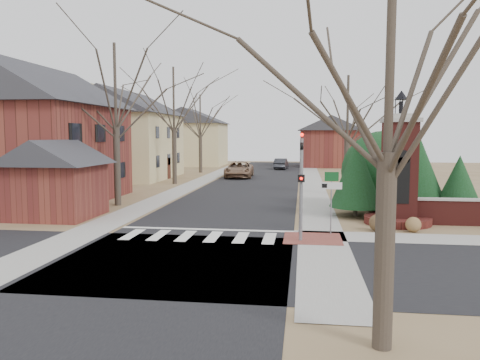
% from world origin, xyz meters
% --- Properties ---
extents(ground, '(120.00, 120.00, 0.00)m').
position_xyz_m(ground, '(0.00, 0.00, 0.00)').
color(ground, brown).
rests_on(ground, ground).
extents(main_street, '(8.00, 70.00, 0.01)m').
position_xyz_m(main_street, '(0.00, 22.00, 0.01)').
color(main_street, black).
rests_on(main_street, ground).
extents(cross_street, '(120.00, 8.00, 0.01)m').
position_xyz_m(cross_street, '(0.00, -3.00, 0.01)').
color(cross_street, black).
rests_on(cross_street, ground).
extents(crosswalk_zone, '(8.00, 2.20, 0.02)m').
position_xyz_m(crosswalk_zone, '(0.00, 0.80, 0.01)').
color(crosswalk_zone, silver).
rests_on(crosswalk_zone, ground).
extents(stop_bar, '(8.00, 0.35, 0.02)m').
position_xyz_m(stop_bar, '(0.00, 2.30, 0.01)').
color(stop_bar, silver).
rests_on(stop_bar, ground).
extents(sidewalk_right_main, '(2.00, 60.00, 0.02)m').
position_xyz_m(sidewalk_right_main, '(5.20, 22.00, 0.01)').
color(sidewalk_right_main, gray).
rests_on(sidewalk_right_main, ground).
extents(sidewalk_left, '(2.00, 60.00, 0.02)m').
position_xyz_m(sidewalk_left, '(-5.20, 22.00, 0.01)').
color(sidewalk_left, gray).
rests_on(sidewalk_left, ground).
extents(curb_apron, '(2.40, 2.40, 0.02)m').
position_xyz_m(curb_apron, '(4.80, 1.00, 0.01)').
color(curb_apron, brown).
rests_on(curb_apron, ground).
extents(traffic_signal_pole, '(0.28, 0.41, 4.50)m').
position_xyz_m(traffic_signal_pole, '(4.30, 0.57, 2.59)').
color(traffic_signal_pole, slate).
rests_on(traffic_signal_pole, ground).
extents(sign_post, '(0.90, 0.07, 2.75)m').
position_xyz_m(sign_post, '(5.59, 1.99, 1.95)').
color(sign_post, slate).
rests_on(sign_post, ground).
extents(brick_gate_monument, '(3.20, 3.20, 6.47)m').
position_xyz_m(brick_gate_monument, '(9.00, 4.99, 2.17)').
color(brick_gate_monument, '#591E1A').
rests_on(brick_gate_monument, ground).
extents(house_brick_left, '(9.80, 11.80, 9.42)m').
position_xyz_m(house_brick_left, '(-13.01, 9.99, 4.66)').
color(house_brick_left, brown).
rests_on(house_brick_left, ground).
extents(house_stucco_left, '(9.80, 12.80, 9.28)m').
position_xyz_m(house_stucco_left, '(-13.50, 27.00, 4.59)').
color(house_stucco_left, '#D1BA8B').
rests_on(house_stucco_left, ground).
extents(garage_left, '(4.80, 4.80, 4.29)m').
position_xyz_m(garage_left, '(-8.52, 4.49, 2.24)').
color(garage_left, brown).
rests_on(garage_left, ground).
extents(house_distant_left, '(10.80, 8.80, 8.53)m').
position_xyz_m(house_distant_left, '(-12.01, 48.00, 4.25)').
color(house_distant_left, '#D1BA8B').
rests_on(house_distant_left, ground).
extents(house_distant_right, '(8.80, 8.80, 7.30)m').
position_xyz_m(house_distant_right, '(7.99, 47.99, 3.65)').
color(house_distant_right, brown).
rests_on(house_distant_right, ground).
extents(evergreen_near, '(2.80, 2.80, 4.10)m').
position_xyz_m(evergreen_near, '(7.20, 7.00, 2.30)').
color(evergreen_near, '#473D33').
rests_on(evergreen_near, ground).
extents(evergreen_mid, '(3.40, 3.40, 4.70)m').
position_xyz_m(evergreen_mid, '(10.50, 8.20, 2.60)').
color(evergreen_mid, '#473D33').
rests_on(evergreen_mid, ground).
extents(evergreen_far, '(2.40, 2.40, 3.30)m').
position_xyz_m(evergreen_far, '(12.50, 7.20, 1.90)').
color(evergreen_far, '#473D33').
rests_on(evergreen_far, ground).
extents(evergreen_mass, '(4.80, 4.80, 4.80)m').
position_xyz_m(evergreen_mass, '(9.00, 9.50, 2.40)').
color(evergreen_mass, '#113312').
rests_on(evergreen_mass, ground).
extents(bare_tree_0, '(8.05, 8.05, 11.15)m').
position_xyz_m(bare_tree_0, '(-7.00, 9.00, 7.70)').
color(bare_tree_0, '#473D33').
rests_on(bare_tree_0, ground).
extents(bare_tree_1, '(8.40, 8.40, 11.64)m').
position_xyz_m(bare_tree_1, '(-7.00, 22.00, 8.03)').
color(bare_tree_1, '#473D33').
rests_on(bare_tree_1, ground).
extents(bare_tree_2, '(7.35, 7.35, 10.19)m').
position_xyz_m(bare_tree_2, '(-7.50, 35.00, 7.03)').
color(bare_tree_2, '#473D33').
rests_on(bare_tree_2, ground).
extents(bare_tree_3, '(7.00, 7.00, 9.70)m').
position_xyz_m(bare_tree_3, '(7.50, 16.00, 6.69)').
color(bare_tree_3, '#473D33').
rests_on(bare_tree_3, ground).
extents(bare_tree_4, '(6.65, 6.65, 9.21)m').
position_xyz_m(bare_tree_4, '(6.00, -9.00, 6.35)').
color(bare_tree_4, '#473D33').
rests_on(bare_tree_4, ground).
extents(pickup_truck, '(3.00, 6.02, 1.64)m').
position_xyz_m(pickup_truck, '(-2.14, 29.11, 0.82)').
color(pickup_truck, '#825F46').
rests_on(pickup_truck, ground).
extents(distant_car, '(1.78, 4.32, 1.39)m').
position_xyz_m(distant_car, '(1.60, 41.73, 0.70)').
color(distant_car, '#303137').
rests_on(distant_car, ground).
extents(dry_shrub_left, '(0.78, 0.78, 0.78)m').
position_xyz_m(dry_shrub_left, '(7.75, 3.00, 0.39)').
color(dry_shrub_left, brown).
rests_on(dry_shrub_left, ground).
extents(dry_shrub_right, '(0.68, 0.68, 0.68)m').
position_xyz_m(dry_shrub_right, '(9.30, 3.00, 0.34)').
color(dry_shrub_right, olive).
rests_on(dry_shrub_right, ground).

